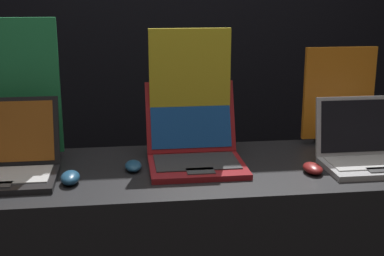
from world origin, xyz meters
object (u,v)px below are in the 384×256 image
at_px(promo_stand_front, 10,93).
at_px(laptop_back, 367,150).
at_px(mouse_middle, 133,166).
at_px(promo_stand_middle, 190,95).
at_px(mouse_back, 313,168).
at_px(mouse_front, 70,178).
at_px(laptop_front, 3,161).
at_px(laptop_middle, 194,146).
at_px(promo_stand_back, 338,98).

xyz_separation_m(promo_stand_front, laptop_back, (1.30, -0.25, -0.20)).
distance_m(mouse_middle, promo_stand_middle, 0.37).
relative_size(promo_stand_middle, mouse_back, 4.75).
xyz_separation_m(mouse_middle, laptop_back, (0.86, -0.06, 0.04)).
relative_size(mouse_front, mouse_back, 1.05).
height_order(mouse_front, promo_stand_front, promo_stand_front).
bearing_deg(mouse_back, laptop_back, 13.53).
xyz_separation_m(laptop_front, laptop_back, (1.30, -0.04, -0.00)).
xyz_separation_m(laptop_back, mouse_back, (-0.22, -0.05, -0.04)).
xyz_separation_m(laptop_middle, promo_stand_back, (0.63, 0.18, 0.13)).
xyz_separation_m(laptop_middle, laptop_back, (0.63, -0.11, -0.01)).
bearing_deg(mouse_middle, mouse_back, -9.89).
bearing_deg(promo_stand_middle, laptop_front, -163.27).
bearing_deg(laptop_middle, laptop_front, -173.89).
height_order(laptop_middle, promo_stand_middle, promo_stand_middle).
xyz_separation_m(mouse_front, laptop_middle, (0.44, 0.16, 0.05)).
relative_size(promo_stand_front, laptop_middle, 1.40).
bearing_deg(laptop_back, laptop_front, 178.35).
bearing_deg(laptop_middle, promo_stand_middle, 90.00).
height_order(laptop_front, laptop_back, laptop_front).
distance_m(laptop_front, laptop_back, 1.30).
height_order(mouse_front, laptop_back, laptop_back).
xyz_separation_m(laptop_front, promo_stand_back, (1.30, 0.26, 0.13)).
distance_m(promo_stand_front, mouse_middle, 0.54).
xyz_separation_m(laptop_middle, mouse_middle, (-0.23, -0.05, -0.05)).
bearing_deg(laptop_back, promo_stand_back, 90.00).
height_order(laptop_front, mouse_back, laptop_front).
distance_m(mouse_front, promo_stand_back, 1.14).
distance_m(laptop_middle, mouse_back, 0.44).
xyz_separation_m(promo_stand_front, laptop_middle, (0.67, -0.14, -0.19)).
bearing_deg(mouse_back, laptop_front, 175.14).
relative_size(laptop_middle, promo_stand_back, 0.95).
bearing_deg(laptop_back, promo_stand_middle, 159.02).
xyz_separation_m(laptop_back, promo_stand_back, (0.00, 0.29, 0.13)).
bearing_deg(mouse_front, promo_stand_middle, 33.19).
bearing_deg(promo_stand_middle, laptop_back, -20.98).
xyz_separation_m(mouse_middle, promo_stand_back, (0.86, 0.24, 0.18)).
bearing_deg(promo_stand_back, laptop_middle, -163.64).
distance_m(laptop_front, promo_stand_front, 0.29).
bearing_deg(promo_stand_back, promo_stand_middle, -175.14).
distance_m(laptop_middle, promo_stand_back, 0.66).
relative_size(promo_stand_middle, laptop_back, 1.43).
xyz_separation_m(promo_stand_middle, promo_stand_back, (0.63, 0.05, -0.04)).
bearing_deg(promo_stand_front, mouse_back, -15.60).
height_order(laptop_middle, mouse_middle, laptop_middle).
xyz_separation_m(promo_stand_front, mouse_back, (1.08, -0.30, -0.24)).
relative_size(laptop_front, promo_stand_back, 0.92).
height_order(promo_stand_front, mouse_middle, promo_stand_front).
bearing_deg(mouse_back, promo_stand_back, 57.13).
bearing_deg(promo_stand_middle, promo_stand_front, 179.47).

